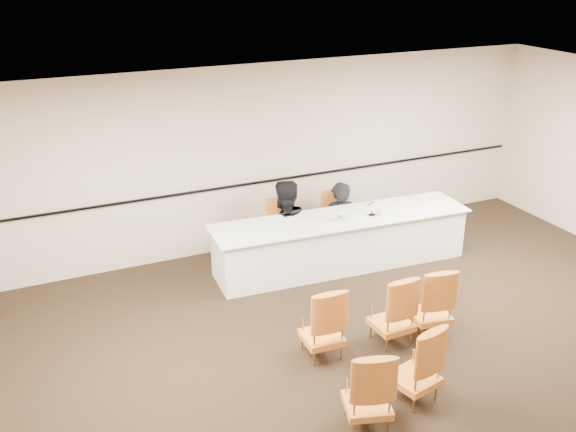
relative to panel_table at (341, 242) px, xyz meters
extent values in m
plane|color=black|center=(-0.72, -2.70, -0.41)|extent=(10.00, 10.00, 0.00)
plane|color=silver|center=(-0.72, -2.70, 2.59)|extent=(10.00, 10.00, 0.00)
cube|color=beige|center=(-0.72, 1.30, 1.09)|extent=(10.00, 0.04, 3.00)
cube|color=black|center=(-0.72, 1.26, 0.69)|extent=(9.80, 0.04, 0.03)
imported|color=black|center=(0.26, 0.57, -0.10)|extent=(0.64, 0.44, 1.70)
imported|color=black|center=(-0.69, 0.64, -0.04)|extent=(0.99, 0.82, 1.87)
cube|color=white|center=(0.53, -0.12, 0.41)|extent=(0.32, 0.24, 0.00)
cylinder|color=silver|center=(0.02, -0.13, 0.46)|extent=(0.08, 0.08, 0.10)
cylinder|color=white|center=(0.59, -0.18, 0.47)|extent=(0.10, 0.10, 0.13)
camera|label=1|loc=(-4.49, -7.86, 4.18)|focal=40.00mm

